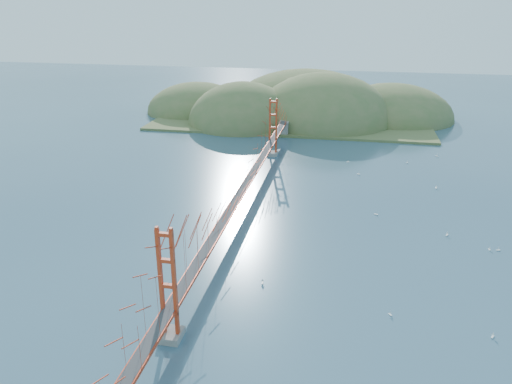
# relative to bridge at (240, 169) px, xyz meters

# --- Properties ---
(ground) EXTENTS (320.00, 320.00, 0.00)m
(ground) POSITION_rel_bridge_xyz_m (0.00, -0.18, -7.01)
(ground) COLOR #325265
(ground) RESTS_ON ground
(bridge) EXTENTS (2.20, 94.40, 12.00)m
(bridge) POSITION_rel_bridge_xyz_m (0.00, 0.00, 0.00)
(bridge) COLOR gray
(bridge) RESTS_ON ground
(far_headlands) EXTENTS (84.00, 58.00, 25.00)m
(far_headlands) POSITION_rel_bridge_xyz_m (2.21, 68.33, -7.01)
(far_headlands) COLOR olive
(far_headlands) RESTS_ON ground
(sailboat_7) EXTENTS (0.66, 0.66, 0.71)m
(sailboat_7) POSITION_rel_bridge_xyz_m (32.99, 35.35, -6.85)
(sailboat_7) COLOR white
(sailboat_7) RESTS_ON ground
(sailboat_1) EXTENTS (0.45, 0.49, 0.56)m
(sailboat_1) POSITION_rel_bridge_xyz_m (33.96, -5.49, -6.87)
(sailboat_1) COLOR white
(sailboat_1) RESTS_ON ground
(sailboat_3) EXTENTS (0.50, 0.50, 0.56)m
(sailboat_3) POSITION_rel_bridge_xyz_m (15.31, 28.03, -6.87)
(sailboat_3) COLOR white
(sailboat_3) RESTS_ON ground
(sailboat_4) EXTENTS (0.63, 0.63, 0.68)m
(sailboat_4) POSITION_rel_bridge_xyz_m (29.26, -2.14, -6.86)
(sailboat_4) COLOR white
(sailboat_4) RESTS_ON ground
(sailboat_13) EXTENTS (0.56, 0.54, 0.63)m
(sailboat_13) POSITION_rel_bridge_xyz_m (35.04, -5.44, -6.86)
(sailboat_13) COLOR white
(sailboat_13) RESTS_ON ground
(sailboat_12) EXTENTS (0.58, 0.56, 0.65)m
(sailboat_12) POSITION_rel_bridge_xyz_m (17.36, 21.04, -6.86)
(sailboat_12) COLOR white
(sailboat_12) RESTS_ON ground
(sailboat_15) EXTENTS (0.47, 0.58, 0.67)m
(sailboat_15) POSITION_rel_bridge_xyz_m (30.34, 16.40, -6.86)
(sailboat_15) COLOR white
(sailboat_15) RESTS_ON ground
(sailboat_8) EXTENTS (0.58, 0.58, 0.60)m
(sailboat_8) POSITION_rel_bridge_xyz_m (26.65, 29.67, -6.87)
(sailboat_8) COLOR white
(sailboat_8) RESTS_ON ground
(sailboat_6) EXTENTS (0.52, 0.52, 0.55)m
(sailboat_6) POSITION_rel_bridge_xyz_m (20.66, -22.39, -6.88)
(sailboat_6) COLOR white
(sailboat_6) RESTS_ON ground
(sailboat_10) EXTENTS (0.50, 0.59, 0.69)m
(sailboat_10) POSITION_rel_bridge_xyz_m (6.76, -18.94, -6.86)
(sailboat_10) COLOR white
(sailboat_10) RESTS_ON ground
(sailboat_16) EXTENTS (0.59, 0.55, 0.66)m
(sailboat_16) POSITION_rel_bridge_xyz_m (19.98, 3.15, -6.86)
(sailboat_16) COLOR white
(sailboat_16) RESTS_ON ground
(sailboat_extra_1) EXTENTS (0.56, 0.56, 0.61)m
(sailboat_extra_1) POSITION_rel_bridge_xyz_m (30.09, -24.19, -6.87)
(sailboat_extra_1) COLOR white
(sailboat_extra_1) RESTS_ON ground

